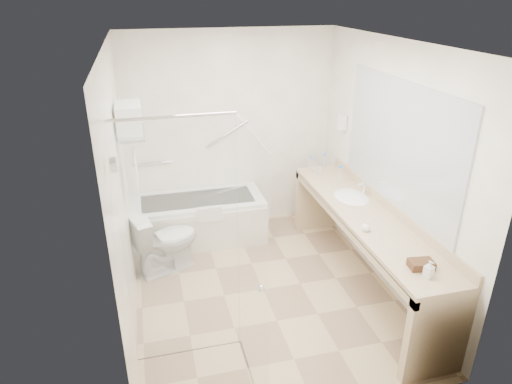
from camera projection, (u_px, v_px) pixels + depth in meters
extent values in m
plane|color=tan|center=(263.00, 289.00, 4.82)|extent=(3.20, 3.20, 0.00)
cube|color=silver|center=(265.00, 42.00, 3.79)|extent=(2.60, 3.20, 0.10)
cube|color=white|center=(231.00, 133.00, 5.72)|extent=(2.60, 0.10, 2.50)
cube|color=white|center=(330.00, 275.00, 2.89)|extent=(2.60, 0.10, 2.50)
cube|color=white|center=(122.00, 195.00, 4.01)|extent=(0.10, 3.20, 2.50)
cube|color=white|center=(388.00, 168.00, 4.60)|extent=(0.10, 3.20, 2.50)
cube|color=white|center=(199.00, 219.00, 5.70)|extent=(1.60, 0.70, 0.55)
cube|color=beige|center=(203.00, 234.00, 5.39)|extent=(1.60, 0.02, 0.50)
cube|color=silver|center=(210.00, 214.00, 5.32)|extent=(0.28, 0.06, 0.18)
cylinder|color=silver|center=(156.00, 163.00, 5.59)|extent=(0.40, 0.03, 0.03)
cylinder|color=silver|center=(227.00, 134.00, 5.67)|extent=(0.53, 0.03, 0.33)
cube|color=silver|center=(183.00, 248.00, 3.58)|extent=(0.90, 0.01, 2.10)
cube|color=silver|center=(252.00, 271.00, 3.28)|extent=(0.02, 0.90, 2.10)
cylinder|color=silver|center=(172.00, 117.00, 3.15)|extent=(0.90, 0.02, 0.02)
sphere|color=silver|center=(261.00, 288.00, 3.18)|extent=(0.05, 0.05, 0.05)
cylinder|color=silver|center=(113.00, 165.00, 2.72)|extent=(0.04, 0.10, 0.10)
cube|color=silver|center=(131.00, 133.00, 4.17)|extent=(0.24, 0.55, 0.02)
cylinder|color=silver|center=(133.00, 156.00, 4.26)|extent=(0.02, 0.55, 0.02)
cube|color=silver|center=(135.00, 172.00, 4.32)|extent=(0.03, 0.42, 0.32)
cube|color=silver|center=(130.00, 127.00, 4.15)|extent=(0.22, 0.40, 0.08)
cube|color=silver|center=(129.00, 118.00, 4.11)|extent=(0.22, 0.40, 0.08)
cube|color=silver|center=(128.00, 108.00, 4.07)|extent=(0.22, 0.40, 0.08)
cube|color=#C6B284|center=(366.00, 215.00, 4.58)|extent=(0.55, 2.70, 0.05)
cube|color=#C6B284|center=(390.00, 206.00, 4.61)|extent=(0.03, 2.70, 0.10)
cube|color=#C6B284|center=(342.00, 223.00, 4.54)|extent=(0.04, 2.70, 0.08)
cube|color=#C6B284|center=(437.00, 337.00, 3.59)|extent=(0.55, 0.08, 0.80)
cube|color=#C6B284|center=(316.00, 200.00, 5.91)|extent=(0.55, 0.08, 0.80)
ellipsoid|color=white|center=(351.00, 199.00, 4.94)|extent=(0.40, 0.52, 0.14)
cylinder|color=silver|center=(365.00, 189.00, 4.93)|extent=(0.03, 0.03, 0.14)
cube|color=#ACB0B8|center=(399.00, 144.00, 4.34)|extent=(0.02, 2.00, 1.20)
cube|color=silver|center=(342.00, 122.00, 5.43)|extent=(0.08, 0.10, 0.18)
imported|color=white|center=(165.00, 241.00, 5.03)|extent=(0.84, 0.65, 0.72)
cube|color=#4A2E1A|center=(421.00, 264.00, 3.66)|extent=(0.21, 0.15, 0.07)
imported|color=silver|center=(428.00, 273.00, 3.55)|extent=(0.11, 0.15, 0.06)
imported|color=silver|center=(366.00, 227.00, 4.22)|extent=(0.09, 0.11, 0.08)
cylinder|color=silver|center=(339.00, 175.00, 5.23)|extent=(0.07, 0.07, 0.19)
cylinder|color=blue|center=(340.00, 166.00, 5.19)|extent=(0.04, 0.04, 0.03)
cylinder|color=silver|center=(310.00, 164.00, 5.61)|extent=(0.06, 0.06, 0.16)
cylinder|color=blue|center=(311.00, 157.00, 5.57)|extent=(0.03, 0.03, 0.02)
cylinder|color=silver|center=(324.00, 162.00, 5.65)|extent=(0.06, 0.06, 0.18)
cylinder|color=blue|center=(325.00, 154.00, 5.61)|extent=(0.03, 0.03, 0.03)
cylinder|color=silver|center=(315.00, 168.00, 5.59)|extent=(0.09, 0.09, 0.10)
cylinder|color=silver|center=(319.00, 171.00, 5.49)|extent=(0.09, 0.09, 0.09)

